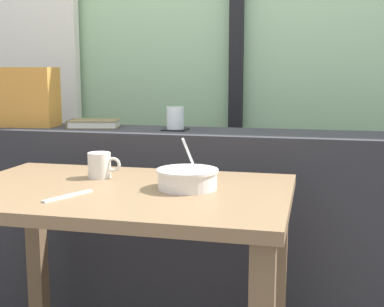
{
  "coord_description": "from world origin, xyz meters",
  "views": [
    {
      "loc": [
        0.54,
        -1.53,
        1.08
      ],
      "look_at": [
        0.09,
        0.38,
        0.77
      ],
      "focal_mm": 48.77,
      "sensor_mm": 36.0,
      "label": 1
    }
  ],
  "objects_px": {
    "coaster_square": "(175,130)",
    "closed_book": "(94,124)",
    "juice_glass": "(175,119)",
    "fork_utensil": "(68,196)",
    "breakfast_table": "(122,227)",
    "soup_bowl": "(187,178)",
    "throw_pillow": "(21,97)",
    "ceramic_mug": "(100,165)"
  },
  "relations": [
    {
      "from": "closed_book",
      "to": "ceramic_mug",
      "type": "bearing_deg",
      "value": -64.33
    },
    {
      "from": "breakfast_table",
      "to": "soup_bowl",
      "type": "xyz_separation_m",
      "value": [
        0.2,
        0.04,
        0.16
      ]
    },
    {
      "from": "soup_bowl",
      "to": "juice_glass",
      "type": "bearing_deg",
      "value": 108.44
    },
    {
      "from": "closed_book",
      "to": "ceramic_mug",
      "type": "xyz_separation_m",
      "value": [
        0.25,
        -0.52,
        -0.08
      ]
    },
    {
      "from": "breakfast_table",
      "to": "throw_pillow",
      "type": "distance_m",
      "value": 1.01
    },
    {
      "from": "ceramic_mug",
      "to": "juice_glass",
      "type": "bearing_deg",
      "value": 75.8
    },
    {
      "from": "closed_book",
      "to": "juice_glass",
      "type": "bearing_deg",
      "value": -4.03
    },
    {
      "from": "breakfast_table",
      "to": "fork_utensil",
      "type": "relative_size",
      "value": 6.03
    },
    {
      "from": "fork_utensil",
      "to": "ceramic_mug",
      "type": "height_order",
      "value": "ceramic_mug"
    },
    {
      "from": "juice_glass",
      "to": "fork_utensil",
      "type": "distance_m",
      "value": 0.79
    },
    {
      "from": "soup_bowl",
      "to": "coaster_square",
      "type": "bearing_deg",
      "value": 108.44
    },
    {
      "from": "coaster_square",
      "to": "ceramic_mug",
      "type": "distance_m",
      "value": 0.52
    },
    {
      "from": "coaster_square",
      "to": "soup_bowl",
      "type": "relative_size",
      "value": 0.53
    },
    {
      "from": "fork_utensil",
      "to": "breakfast_table",
      "type": "bearing_deg",
      "value": 78.38
    },
    {
      "from": "juice_glass",
      "to": "ceramic_mug",
      "type": "relative_size",
      "value": 0.82
    },
    {
      "from": "juice_glass",
      "to": "fork_utensil",
      "type": "height_order",
      "value": "juice_glass"
    },
    {
      "from": "soup_bowl",
      "to": "fork_utensil",
      "type": "relative_size",
      "value": 1.11
    },
    {
      "from": "soup_bowl",
      "to": "ceramic_mug",
      "type": "xyz_separation_m",
      "value": [
        -0.32,
        0.09,
        0.01
      ]
    },
    {
      "from": "closed_book",
      "to": "soup_bowl",
      "type": "xyz_separation_m",
      "value": [
        0.57,
        -0.62,
        -0.09
      ]
    },
    {
      "from": "juice_glass",
      "to": "throw_pillow",
      "type": "relative_size",
      "value": 0.29
    },
    {
      "from": "juice_glass",
      "to": "coaster_square",
      "type": "bearing_deg",
      "value": 0.0
    },
    {
      "from": "coaster_square",
      "to": "closed_book",
      "type": "bearing_deg",
      "value": 175.97
    },
    {
      "from": "breakfast_table",
      "to": "juice_glass",
      "type": "bearing_deg",
      "value": 89.65
    },
    {
      "from": "throw_pillow",
      "to": "breakfast_table",
      "type": "bearing_deg",
      "value": -41.38
    },
    {
      "from": "juice_glass",
      "to": "ceramic_mug",
      "type": "distance_m",
      "value": 0.53
    },
    {
      "from": "throw_pillow",
      "to": "ceramic_mug",
      "type": "height_order",
      "value": "throw_pillow"
    },
    {
      "from": "juice_glass",
      "to": "closed_book",
      "type": "bearing_deg",
      "value": 175.97
    },
    {
      "from": "closed_book",
      "to": "soup_bowl",
      "type": "relative_size",
      "value": 1.29
    },
    {
      "from": "throw_pillow",
      "to": "fork_utensil",
      "type": "xyz_separation_m",
      "value": [
        0.6,
        -0.77,
        -0.24
      ]
    },
    {
      "from": "breakfast_table",
      "to": "soup_bowl",
      "type": "height_order",
      "value": "soup_bowl"
    },
    {
      "from": "breakfast_table",
      "to": "throw_pillow",
      "type": "xyz_separation_m",
      "value": [
        -0.71,
        0.62,
        0.36
      ]
    },
    {
      "from": "juice_glass",
      "to": "closed_book",
      "type": "relative_size",
      "value": 0.38
    },
    {
      "from": "coaster_square",
      "to": "fork_utensil",
      "type": "distance_m",
      "value": 0.78
    },
    {
      "from": "throw_pillow",
      "to": "coaster_square",
      "type": "bearing_deg",
      "value": 0.35
    },
    {
      "from": "juice_glass",
      "to": "fork_utensil",
      "type": "bearing_deg",
      "value": -97.95
    },
    {
      "from": "breakfast_table",
      "to": "ceramic_mug",
      "type": "bearing_deg",
      "value": 133.49
    },
    {
      "from": "coaster_square",
      "to": "fork_utensil",
      "type": "height_order",
      "value": "coaster_square"
    },
    {
      "from": "coaster_square",
      "to": "ceramic_mug",
      "type": "xyz_separation_m",
      "value": [
        -0.13,
        -0.5,
        -0.07
      ]
    },
    {
      "from": "breakfast_table",
      "to": "closed_book",
      "type": "relative_size",
      "value": 4.21
    },
    {
      "from": "juice_glass",
      "to": "throw_pillow",
      "type": "xyz_separation_m",
      "value": [
        -0.71,
        -0.0,
        0.08
      ]
    },
    {
      "from": "throw_pillow",
      "to": "ceramic_mug",
      "type": "relative_size",
      "value": 2.83
    },
    {
      "from": "fork_utensil",
      "to": "coaster_square",
      "type": "bearing_deg",
      "value": 106.23
    }
  ]
}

